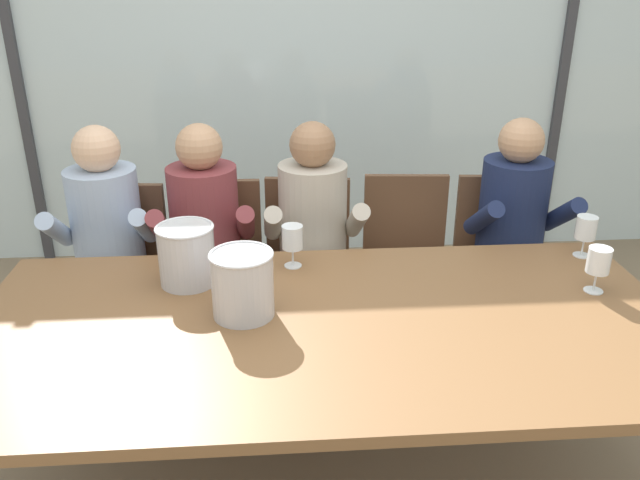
% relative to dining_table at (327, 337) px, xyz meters
% --- Properties ---
extents(ground, '(14.00, 14.00, 0.00)m').
position_rel_dining_table_xyz_m(ground, '(0.00, 1.00, -0.68)').
color(ground, '#847056').
extents(window_glass_panel, '(7.63, 0.03, 2.60)m').
position_rel_dining_table_xyz_m(window_glass_panel, '(0.00, 2.27, 0.62)').
color(window_glass_panel, silver).
rests_on(window_glass_panel, ground).
extents(window_mullion_left, '(0.06, 0.06, 2.60)m').
position_rel_dining_table_xyz_m(window_mullion_left, '(-1.72, 2.25, 0.62)').
color(window_mullion_left, '#38383D').
rests_on(window_mullion_left, ground).
extents(window_mullion_right, '(0.06, 0.06, 2.60)m').
position_rel_dining_table_xyz_m(window_mullion_right, '(1.72, 2.25, 0.62)').
color(window_mullion_right, '#38383D').
rests_on(window_mullion_right, ground).
extents(hillside_vineyard, '(13.63, 2.40, 1.72)m').
position_rel_dining_table_xyz_m(hillside_vineyard, '(0.00, 5.38, 0.17)').
color(hillside_vineyard, '#568942').
rests_on(hillside_vineyard, ground).
extents(dining_table, '(2.43, 1.17, 0.74)m').
position_rel_dining_table_xyz_m(dining_table, '(0.00, 0.00, 0.00)').
color(dining_table, brown).
rests_on(dining_table, ground).
extents(chair_near_curtain, '(0.48, 0.48, 0.89)m').
position_rel_dining_table_xyz_m(chair_near_curtain, '(-0.92, 0.98, -0.16)').
color(chair_near_curtain, brown).
rests_on(chair_near_curtain, ground).
extents(chair_left_of_center, '(0.45, 0.45, 0.89)m').
position_rel_dining_table_xyz_m(chair_left_of_center, '(-0.45, 1.00, -0.16)').
color(chair_left_of_center, brown).
rests_on(chair_left_of_center, ground).
extents(chair_center, '(0.49, 0.49, 0.89)m').
position_rel_dining_table_xyz_m(chair_center, '(-0.02, 1.00, -0.16)').
color(chair_center, brown).
rests_on(chair_center, ground).
extents(chair_right_of_center, '(0.47, 0.47, 0.89)m').
position_rel_dining_table_xyz_m(chair_right_of_center, '(0.48, 1.02, -0.16)').
color(chair_right_of_center, brown).
rests_on(chair_right_of_center, ground).
extents(chair_near_window_right, '(0.47, 0.47, 0.89)m').
position_rel_dining_table_xyz_m(chair_near_window_right, '(0.95, 0.97, -0.16)').
color(chair_near_window_right, brown).
rests_on(chair_near_window_right, ground).
extents(person_pale_blue_shirt, '(0.47, 0.62, 1.21)m').
position_rel_dining_table_xyz_m(person_pale_blue_shirt, '(-0.94, 0.86, 0.01)').
color(person_pale_blue_shirt, '#9EB2D1').
rests_on(person_pale_blue_shirt, ground).
extents(person_maroon_top, '(0.47, 0.62, 1.21)m').
position_rel_dining_table_xyz_m(person_maroon_top, '(-0.49, 0.86, 0.01)').
color(person_maroon_top, brown).
rests_on(person_maroon_top, ground).
extents(person_beige_jumper, '(0.47, 0.61, 1.21)m').
position_rel_dining_table_xyz_m(person_beige_jumper, '(0.01, 0.86, 0.01)').
color(person_beige_jumper, '#B7AD9E').
rests_on(person_beige_jumper, ground).
extents(person_navy_polo, '(0.47, 0.62, 1.21)m').
position_rel_dining_table_xyz_m(person_navy_polo, '(0.98, 0.86, 0.01)').
color(person_navy_polo, '#192347').
rests_on(person_navy_polo, ground).
extents(ice_bucket_primary, '(0.22, 0.22, 0.23)m').
position_rel_dining_table_xyz_m(ice_bucket_primary, '(-0.50, 0.33, 0.18)').
color(ice_bucket_primary, '#B7B7BC').
rests_on(ice_bucket_primary, dining_table).
extents(ice_bucket_secondary, '(0.22, 0.22, 0.23)m').
position_rel_dining_table_xyz_m(ice_bucket_secondary, '(-0.28, 0.07, 0.18)').
color(ice_bucket_secondary, '#B7B7BC').
rests_on(ice_bucket_secondary, dining_table).
extents(wine_glass_by_left_taster, '(0.08, 0.08, 0.17)m').
position_rel_dining_table_xyz_m(wine_glass_by_left_taster, '(-0.10, 0.44, 0.18)').
color(wine_glass_by_left_taster, silver).
rests_on(wine_glass_by_left_taster, dining_table).
extents(wine_glass_near_bucket, '(0.08, 0.08, 0.17)m').
position_rel_dining_table_xyz_m(wine_glass_near_bucket, '(1.00, 0.15, 0.18)').
color(wine_glass_near_bucket, silver).
rests_on(wine_glass_near_bucket, dining_table).
extents(wine_glass_center_pour, '(0.08, 0.08, 0.17)m').
position_rel_dining_table_xyz_m(wine_glass_center_pour, '(1.10, 0.45, 0.18)').
color(wine_glass_center_pour, silver).
rests_on(wine_glass_center_pour, dining_table).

